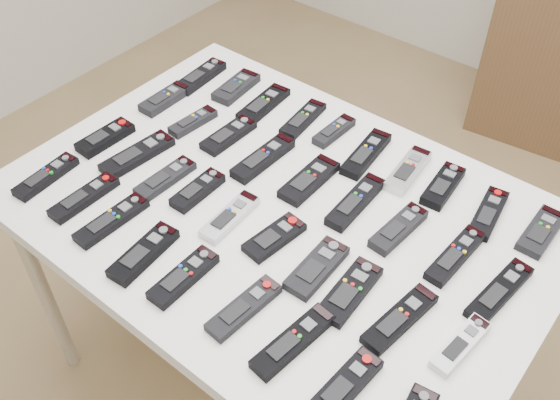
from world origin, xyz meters
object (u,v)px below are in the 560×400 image
Objects in this scene: remote_7 at (443,186)px; remote_12 at (229,135)px; remote_8 at (488,213)px; remote_15 at (355,202)px; remote_11 at (193,122)px; remote_25 at (317,268)px; remote_1 at (236,87)px; remote_28 at (460,345)px; remote_26 at (350,291)px; remote_21 at (165,178)px; remote_27 at (400,319)px; remote_5 at (366,154)px; remote_29 at (46,176)px; remote_18 at (499,291)px; remote_0 at (201,76)px; remote_9 at (541,232)px; remote_30 at (84,197)px; remote_32 at (144,253)px; remote_16 at (398,229)px; remote_36 at (345,386)px; remote_22 at (198,190)px; remote_14 at (309,180)px; remote_19 at (105,137)px; remote_23 at (230,217)px; remote_33 at (184,277)px; remote_13 at (263,158)px; table at (280,223)px; remote_2 at (264,104)px; remote_4 at (334,131)px; remote_24 at (274,237)px; remote_6 at (408,170)px; remote_17 at (455,255)px; remote_20 at (137,154)px; remote_31 at (112,220)px; remote_34 at (244,308)px; remote_3 at (303,119)px; remote_35 at (293,341)px.

remote_12 is (-0.53, -0.18, -0.00)m from remote_7.
remote_8 is 0.30m from remote_15.
remote_11 is 0.59m from remote_25.
remote_28 is (0.90, -0.37, -0.00)m from remote_1.
remote_26 is (0.54, -0.22, 0.00)m from remote_12.
remote_21 and remote_27 have the same top height.
remote_29 is at bearing -140.78° from remote_5.
remote_8 and remote_27 have the same top height.
remote_18 is 1.18× the size of remote_21.
remote_0 reaches higher than remote_9.
remote_30 is at bearing -133.84° from remote_5.
remote_15 is at bearing 52.28° from remote_32.
remote_16 reaches higher than remote_36.
remote_32 is (-0.64, -0.22, 0.00)m from remote_28.
remote_25 is at bearing -2.79° from remote_22.
remote_19 reaches higher than remote_14.
remote_33 reaches higher than remote_23.
remote_5 is at bearing 50.73° from remote_21.
remote_5 reaches higher than remote_30.
remote_7 reaches higher than remote_14.
remote_1 is 0.42m from remote_21.
remote_33 is (0.35, -0.02, 0.00)m from remote_30.
remote_9 is 0.81× the size of remote_13.
remote_8 reaches higher than table.
remote_28 is at bearing -28.55° from remote_2.
remote_8 is at bearing 23.41° from remote_14.
remote_18 is (0.57, -0.22, -0.00)m from remote_4.
remote_24 is at bearing 2.52° from remote_19.
remote_6 reaches higher than remote_27.
remote_2 is at bearing 169.26° from remote_17.
remote_5 and remote_16 have the same top height.
remote_17 is 1.21× the size of remote_28.
remote_5 is 0.18m from remote_15.
remote_22 is 0.26m from remote_33.
remote_9 is at bearing 33.26° from remote_30.
remote_19 is 0.94× the size of remote_36.
remote_36 is (0.38, -0.40, -0.00)m from remote_14.
remote_20 is at bearing 135.35° from remote_32.
remote_16 is 0.57m from remote_21.
remote_31 is at bearing -107.14° from remote_4.
remote_8 is at bearing 69.00° from remote_34.
remote_32 is at bearing -27.11° from remote_19.
remote_32 is at bearing -154.58° from remote_28.
table is 7.39× the size of remote_3.
remote_22 is (-0.02, -0.38, 0.00)m from remote_3.
remote_13 is at bearing 142.54° from remote_35.
remote_36 is (-0.01, -0.57, 0.00)m from remote_8.
remote_21 is at bearing -158.78° from remote_17.
remote_35 reaches higher than remote_8.
remote_18 is (0.50, -0.02, -0.00)m from remote_14.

